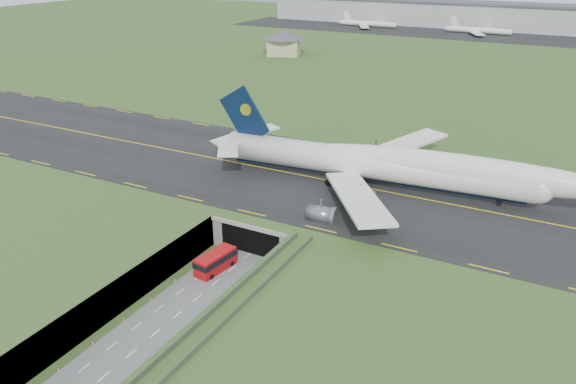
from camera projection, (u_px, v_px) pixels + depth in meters
The scene contains 10 objects.
ground at pixel (226, 275), 94.88m from camera, with size 900.00×900.00×0.00m, color #315823.
airfield_deck at pixel (225, 260), 93.69m from camera, with size 800.00×800.00×6.00m, color gray.
trench_road at pixel (199, 297), 88.76m from camera, with size 12.00×75.00×0.20m, color slate.
taxiway at pixel (311, 177), 119.19m from camera, with size 800.00×44.00×0.18m, color black.
tunnel_portal at pixel (274, 219), 107.09m from camera, with size 17.00×22.30×6.00m.
guideway at pixel (212, 331), 72.54m from camera, with size 3.00×53.00×7.05m.
jumbo_jet at pixel (400, 167), 110.97m from camera, with size 86.41×56.80×18.85m.
shuttle_tram at pixel (215, 262), 95.51m from camera, with size 4.01×8.30×3.25m.
service_building at pixel (284, 41), 254.74m from camera, with size 25.56×25.56×10.95m.
cargo_terminal at pixel (507, 17), 331.93m from camera, with size 320.00×67.00×15.60m.
Camera 1 is at (47.51, -66.98, 50.68)m, focal length 35.00 mm.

